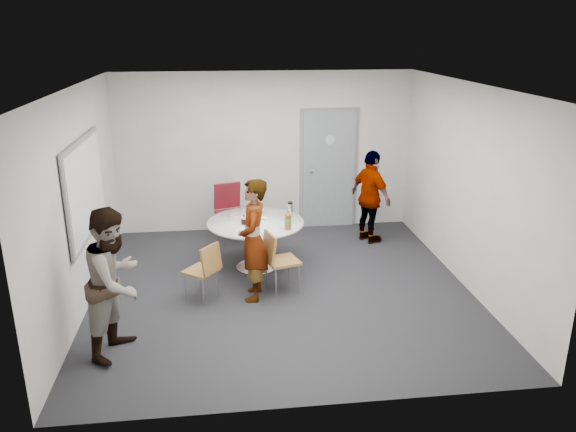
{
  "coord_description": "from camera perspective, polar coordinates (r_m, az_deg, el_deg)",
  "views": [
    {
      "loc": [
        -0.76,
        -6.85,
        3.37
      ],
      "look_at": [
        0.11,
        0.25,
        0.96
      ],
      "focal_mm": 35.0,
      "sensor_mm": 36.0,
      "label": 1
    }
  ],
  "objects": [
    {
      "name": "wall_front",
      "position": [
        4.85,
        2.66,
        -5.95
      ],
      "size": [
        5.0,
        0.0,
        5.0
      ],
      "primitive_type": "plane",
      "rotation": [
        -1.57,
        0.0,
        0.0
      ],
      "color": "silver",
      "rests_on": "floor"
    },
    {
      "name": "chair_far",
      "position": [
        9.19,
        -5.94,
        0.96
      ],
      "size": [
        0.57,
        0.61,
        0.97
      ],
      "rotation": [
        0.0,
        0.0,
        3.43
      ],
      "color": "maroon",
      "rests_on": "floor"
    },
    {
      "name": "floor",
      "position": [
        7.67,
        -0.61,
        -7.42
      ],
      "size": [
        5.0,
        5.0,
        0.0
      ],
      "primitive_type": "plane",
      "color": "#222326",
      "rests_on": "ground"
    },
    {
      "name": "chair_near_left",
      "position": [
        7.26,
        -8.39,
        -5.14
      ],
      "size": [
        0.54,
        0.53,
        0.78
      ],
      "rotation": [
        0.0,
        0.0,
        0.91
      ],
      "color": "brown",
      "rests_on": "floor"
    },
    {
      "name": "chair_near_right",
      "position": [
        7.39,
        -1.17,
        -4.11
      ],
      "size": [
        0.53,
        0.5,
        0.84
      ],
      "rotation": [
        0.0,
        0.0,
        -1.29
      ],
      "color": "brown",
      "rests_on": "floor"
    },
    {
      "name": "person_right",
      "position": [
        9.17,
        8.4,
        1.92
      ],
      "size": [
        0.72,
        0.97,
        1.52
      ],
      "primitive_type": "imported",
      "rotation": [
        0.0,
        0.0,
        2.02
      ],
      "color": "black",
      "rests_on": "floor"
    },
    {
      "name": "person_left",
      "position": [
        6.23,
        -17.15,
        -6.39
      ],
      "size": [
        0.86,
        0.96,
        1.64
      ],
      "primitive_type": "imported",
      "rotation": [
        0.0,
        0.0,
        1.21
      ],
      "color": "white",
      "rests_on": "floor"
    },
    {
      "name": "wall_right",
      "position": [
        7.85,
        17.83,
        2.82
      ],
      "size": [
        0.0,
        5.0,
        5.0
      ],
      "primitive_type": "plane",
      "rotation": [
        1.57,
        0.0,
        -1.57
      ],
      "color": "silver",
      "rests_on": "floor"
    },
    {
      "name": "whiteboard",
      "position": [
        7.5,
        -19.88,
        2.68
      ],
      "size": [
        0.04,
        1.9,
        1.25
      ],
      "color": "gray",
      "rests_on": "wall_left"
    },
    {
      "name": "door",
      "position": [
        9.8,
        4.16,
        4.75
      ],
      "size": [
        1.02,
        0.17,
        2.12
      ],
      "color": "slate",
      "rests_on": "wall_back"
    },
    {
      "name": "person_main",
      "position": [
        7.15,
        -3.55,
        -2.47
      ],
      "size": [
        0.45,
        0.62,
        1.6
      ],
      "primitive_type": "imported",
      "rotation": [
        0.0,
        0.0,
        -1.69
      ],
      "color": "#A5C6EA",
      "rests_on": "floor"
    },
    {
      "name": "table",
      "position": [
        8.09,
        -3.16,
        -1.24
      ],
      "size": [
        1.39,
        1.39,
        1.01
      ],
      "color": "white",
      "rests_on": "floor"
    },
    {
      "name": "wall_back",
      "position": [
        9.59,
        -2.32,
        6.47
      ],
      "size": [
        5.0,
        0.0,
        5.0
      ],
      "primitive_type": "plane",
      "rotation": [
        1.57,
        0.0,
        0.0
      ],
      "color": "silver",
      "rests_on": "floor"
    },
    {
      "name": "ceiling",
      "position": [
        6.92,
        -0.69,
        13.09
      ],
      "size": [
        5.0,
        5.0,
        0.0
      ],
      "primitive_type": "plane",
      "rotation": [
        3.14,
        0.0,
        0.0
      ],
      "color": "silver",
      "rests_on": "wall_back"
    },
    {
      "name": "wall_left",
      "position": [
        7.35,
        -20.41,
        1.49
      ],
      "size": [
        0.0,
        5.0,
        5.0
      ],
      "primitive_type": "plane",
      "rotation": [
        1.57,
        0.0,
        1.57
      ],
      "color": "silver",
      "rests_on": "floor"
    }
  ]
}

